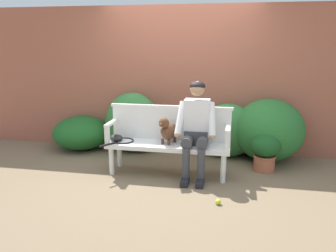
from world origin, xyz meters
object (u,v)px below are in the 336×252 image
(baseball_glove, at_px, (116,138))
(tennis_ball, at_px, (218,202))
(dog_on_bench, at_px, (167,130))
(tennis_racket, at_px, (122,141))
(potted_plant, at_px, (265,150))
(person_seated, at_px, (196,126))
(garden_bench, at_px, (168,148))

(baseball_glove, relative_size, tennis_ball, 3.33)
(dog_on_bench, xyz_separation_m, tennis_racket, (-0.65, -0.03, -0.18))
(baseball_glove, xyz_separation_m, potted_plant, (2.10, 0.40, -0.18))
(dog_on_bench, height_order, tennis_racket, dog_on_bench)
(tennis_ball, bearing_deg, person_seated, 113.59)
(person_seated, relative_size, baseball_glove, 5.99)
(person_seated, distance_m, potted_plant, 1.12)
(dog_on_bench, distance_m, potted_plant, 1.45)
(baseball_glove, bearing_deg, tennis_ball, 5.68)
(dog_on_bench, height_order, tennis_ball, dog_on_bench)
(dog_on_bench, relative_size, baseball_glove, 1.75)
(person_seated, bearing_deg, garden_bench, 178.94)
(person_seated, relative_size, tennis_ball, 19.95)
(baseball_glove, bearing_deg, person_seated, 34.44)
(tennis_racket, distance_m, tennis_ball, 1.66)
(tennis_racket, height_order, baseball_glove, baseball_glove)
(person_seated, relative_size, dog_on_bench, 3.41)
(person_seated, relative_size, potted_plant, 2.44)
(tennis_ball, bearing_deg, tennis_racket, 150.69)
(dog_on_bench, bearing_deg, garden_bench, 66.89)
(tennis_ball, bearing_deg, garden_bench, 132.12)
(garden_bench, relative_size, baseball_glove, 7.77)
(potted_plant, bearing_deg, tennis_racket, -167.93)
(person_seated, height_order, tennis_ball, person_seated)
(person_seated, distance_m, dog_on_bench, 0.40)
(garden_bench, bearing_deg, potted_plant, 16.02)
(potted_plant, bearing_deg, baseball_glove, -169.25)
(tennis_racket, xyz_separation_m, potted_plant, (2.00, 0.43, -0.15))
(garden_bench, xyz_separation_m, tennis_racket, (-0.65, -0.04, 0.07))
(person_seated, bearing_deg, baseball_glove, -179.80)
(garden_bench, relative_size, tennis_ball, 25.89)
(garden_bench, distance_m, potted_plant, 1.40)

